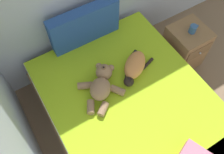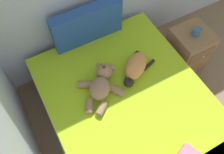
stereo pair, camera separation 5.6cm
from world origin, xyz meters
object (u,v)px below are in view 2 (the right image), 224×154
Objects in this scene: patterned_cushion at (87,25)px; teddy_bear at (101,84)px; bed at (131,115)px; nightstand at (188,50)px; cat at (135,67)px; cell_phone at (136,57)px; mug at (196,32)px.

patterned_cushion is 0.66m from teddy_bear.
patterned_cushion reaches higher than teddy_bear.
nightstand is (1.03, 0.39, 0.02)m from bed.
cat is 0.38m from teddy_bear.
mug is (0.73, -0.07, 0.07)m from cell_phone.
bed is at bearing -159.93° from mug.
patterned_cushion reaches higher than nightstand.
cell_phone is 1.37× the size of mug.
cat is at bearing 1.06° from teddy_bear.
bed is 1.15m from mug.
cell_phone is 0.73m from mug.
patterned_cushion is 6.33× the size of mug.
patterned_cushion is 0.60m from cell_phone.
cell_phone is 0.78m from nightstand.
cell_phone is at bearing -55.99° from patterned_cushion.
patterned_cushion is at bearing 152.62° from mug.
teddy_bear is 0.88× the size of nightstand.
mug is (0.83, 0.08, 0.00)m from cat.
cell_phone is 0.29× the size of nightstand.
cat is 0.83m from mug.
teddy_bear is at bearing -175.94° from mug.
teddy_bear is (-0.17, -0.63, -0.13)m from patterned_cushion.
cat reaches higher than nightstand.
bed is at bearing -124.25° from cell_phone.
bed is 0.49m from teddy_bear.
bed is 2.64× the size of patterned_cushion.
teddy_bear is (-0.18, 0.29, 0.35)m from bed.
mug is at bearing 4.06° from teddy_bear.
cell_phone is at bearing 55.20° from cat.
bed is 12.22× the size of cell_phone.
teddy_bear is at bearing -104.84° from patterned_cushion.
teddy_bear is at bearing -175.35° from nightstand.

